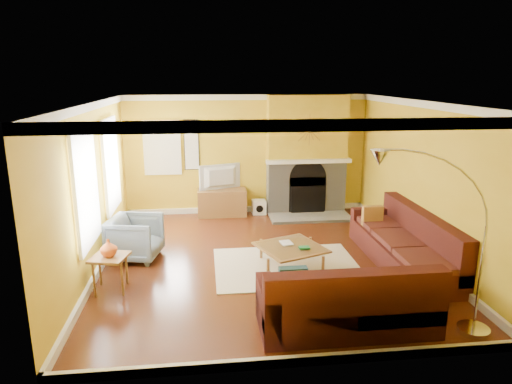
{
  "coord_description": "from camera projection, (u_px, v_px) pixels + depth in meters",
  "views": [
    {
      "loc": [
        -0.98,
        -7.29,
        3.1
      ],
      "look_at": [
        -0.09,
        0.4,
        1.13
      ],
      "focal_mm": 32.0,
      "sensor_mm": 36.0,
      "label": 1
    }
  ],
  "objects": [
    {
      "name": "window_back",
      "position": [
        162.0,
        148.0,
        10.15
      ],
      "size": [
        0.82,
        0.06,
        1.22
      ],
      "primitive_type": "cube",
      "color": "white",
      "rests_on": "wall_back"
    },
    {
      "name": "subwoofer",
      "position": [
        259.0,
        207.0,
        10.56
      ],
      "size": [
        0.31,
        0.31,
        0.31
      ],
      "primitive_type": "cube",
      "color": "white",
      "rests_on": "floor"
    },
    {
      "name": "armchair",
      "position": [
        135.0,
        238.0,
        7.89
      ],
      "size": [
        0.99,
        0.97,
        0.76
      ],
      "primitive_type": "imported",
      "rotation": [
        0.0,
        0.0,
        1.36
      ],
      "color": "slate",
      "rests_on": "floor"
    },
    {
      "name": "wall_left",
      "position": [
        92.0,
        189.0,
        7.25
      ],
      "size": [
        0.02,
        6.0,
        2.7
      ],
      "primitive_type": "cube",
      "color": "gold",
      "rests_on": "ground"
    },
    {
      "name": "window_left_near",
      "position": [
        110.0,
        165.0,
        8.47
      ],
      "size": [
        0.06,
        1.22,
        1.72
      ],
      "primitive_type": "cube",
      "color": "white",
      "rests_on": "wall_left"
    },
    {
      "name": "wall_back",
      "position": [
        247.0,
        155.0,
        10.45
      ],
      "size": [
        5.5,
        0.02,
        2.7
      ],
      "primitive_type": "cube",
      "color": "gold",
      "rests_on": "ground"
    },
    {
      "name": "sunburst",
      "position": [
        310.0,
        130.0,
        10.03
      ],
      "size": [
        0.7,
        0.04,
        0.7
      ],
      "primitive_type": null,
      "color": "olive",
      "rests_on": "fireplace"
    },
    {
      "name": "vase",
      "position": [
        109.0,
        248.0,
        6.64
      ],
      "size": [
        0.28,
        0.28,
        0.26
      ],
      "primitive_type": "imported",
      "rotation": [
        0.0,
        0.0,
        0.13
      ],
      "color": "#D8591E",
      "rests_on": "side_table"
    },
    {
      "name": "wall_art",
      "position": [
        192.0,
        145.0,
        10.22
      ],
      "size": [
        0.34,
        0.04,
        1.14
      ],
      "primitive_type": "cube",
      "color": "white",
      "rests_on": "wall_back"
    },
    {
      "name": "rug",
      "position": [
        287.0,
        266.0,
        7.64
      ],
      "size": [
        2.4,
        1.8,
        0.02
      ],
      "primitive_type": "cube",
      "color": "beige",
      "rests_on": "floor"
    },
    {
      "name": "window_left_far",
      "position": [
        85.0,
        189.0,
        6.64
      ],
      "size": [
        0.06,
        1.22,
        1.72
      ],
      "primitive_type": "cube",
      "color": "white",
      "rests_on": "wall_left"
    },
    {
      "name": "tv",
      "position": [
        222.0,
        177.0,
        10.25
      ],
      "size": [
        0.97,
        0.45,
        0.57
      ],
      "primitive_type": "imported",
      "rotation": [
        0.0,
        0.0,
        3.48
      ],
      "color": "black",
      "rests_on": "media_console"
    },
    {
      "name": "hearth",
      "position": [
        310.0,
        217.0,
        10.2
      ],
      "size": [
        1.8,
        0.7,
        0.06
      ],
      "primitive_type": "cube",
      "color": "gray",
      "rests_on": "floor"
    },
    {
      "name": "mantel",
      "position": [
        309.0,
        161.0,
        10.2
      ],
      "size": [
        1.92,
        0.22,
        0.08
      ],
      "primitive_type": "cube",
      "color": "white",
      "rests_on": "fireplace"
    },
    {
      "name": "sectional_sofa",
      "position": [
        347.0,
        251.0,
        7.1
      ],
      "size": [
        3.1,
        3.7,
        0.9
      ],
      "primitive_type": null,
      "color": "#471916",
      "rests_on": "floor"
    },
    {
      "name": "arc_lamp",
      "position": [
        434.0,
        247.0,
        5.34
      ],
      "size": [
        1.46,
        0.36,
        2.31
      ],
      "primitive_type": null,
      "color": "silver",
      "rests_on": "floor"
    },
    {
      "name": "crown_molding",
      "position": [
        264.0,
        106.0,
        7.24
      ],
      "size": [
        5.5,
        6.0,
        0.12
      ],
      "primitive_type": null,
      "color": "white",
      "rests_on": "ceiling"
    },
    {
      "name": "media_console",
      "position": [
        222.0,
        202.0,
        10.4
      ],
      "size": [
        1.1,
        0.49,
        0.6
      ],
      "primitive_type": "cube",
      "color": "olive",
      "rests_on": "floor"
    },
    {
      "name": "wall_right",
      "position": [
        422.0,
        180.0,
        7.86
      ],
      "size": [
        0.02,
        6.0,
        2.7
      ],
      "primitive_type": "cube",
      "color": "gold",
      "rests_on": "ground"
    },
    {
      "name": "wall_front",
      "position": [
        303.0,
        253.0,
        4.66
      ],
      "size": [
        5.5,
        0.02,
        2.7
      ],
      "primitive_type": "cube",
      "color": "gold",
      "rests_on": "ground"
    },
    {
      "name": "book",
      "position": [
        281.0,
        244.0,
        7.58
      ],
      "size": [
        0.22,
        0.28,
        0.02
      ],
      "primitive_type": "imported",
      "rotation": [
        0.0,
        0.0,
        0.15
      ],
      "color": "white",
      "rests_on": "coffee_table"
    },
    {
      "name": "side_table",
      "position": [
        111.0,
        273.0,
        6.74
      ],
      "size": [
        0.59,
        0.59,
        0.54
      ],
      "primitive_type": null,
      "rotation": [
        0.0,
        0.0,
        -0.23
      ],
      "color": "olive",
      "rests_on": "floor"
    },
    {
      "name": "fireplace",
      "position": [
        307.0,
        155.0,
        10.4
      ],
      "size": [
        1.8,
        0.4,
        2.7
      ],
      "primitive_type": null,
      "color": "gray",
      "rests_on": "floor"
    },
    {
      "name": "floor",
      "position": [
        264.0,
        261.0,
        7.89
      ],
      "size": [
        5.5,
        6.0,
        0.02
      ],
      "primitive_type": "cube",
      "color": "#602B14",
      "rests_on": "ground"
    },
    {
      "name": "coffee_table",
      "position": [
        290.0,
        257.0,
        7.55
      ],
      "size": [
        1.25,
        1.25,
        0.38
      ],
      "primitive_type": null,
      "rotation": [
        0.0,
        0.0,
        0.36
      ],
      "color": "white",
      "rests_on": "floor"
    },
    {
      "name": "baseboard",
      "position": [
        264.0,
        257.0,
        7.88
      ],
      "size": [
        5.5,
        6.0,
        0.12
      ],
      "primitive_type": null,
      "color": "white",
      "rests_on": "floor"
    },
    {
      "name": "ceiling",
      "position": [
        265.0,
        101.0,
        7.22
      ],
      "size": [
        5.5,
        6.0,
        0.02
      ],
      "primitive_type": "cube",
      "color": "white",
      "rests_on": "ground"
    }
  ]
}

